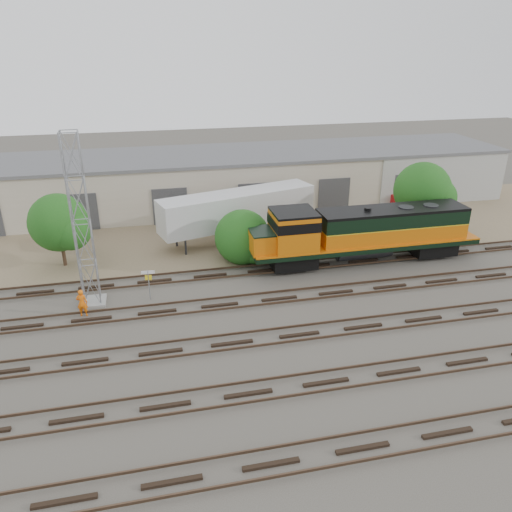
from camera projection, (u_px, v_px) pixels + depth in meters
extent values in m
plane|color=#47423A|center=(285.00, 311.00, 31.85)|extent=(140.00, 140.00, 0.00)
cube|color=#726047|center=(240.00, 229.00, 45.24)|extent=(80.00, 16.00, 0.02)
cube|color=black|center=(363.00, 448.00, 21.11)|extent=(80.00, 2.40, 0.14)
cube|color=#4C3828|center=(370.00, 459.00, 20.38)|extent=(80.00, 0.08, 0.14)
cube|color=#4C3828|center=(356.00, 433.00, 21.72)|extent=(80.00, 0.08, 0.14)
cube|color=black|center=(326.00, 382.00, 25.12)|extent=(80.00, 2.40, 0.14)
cube|color=#4C3828|center=(331.00, 390.00, 24.40)|extent=(80.00, 0.08, 0.14)
cube|color=#4C3828|center=(321.00, 371.00, 25.74)|extent=(80.00, 0.08, 0.14)
cube|color=black|center=(299.00, 335.00, 29.14)|extent=(80.00, 2.40, 0.14)
cube|color=#4C3828|center=(303.00, 340.00, 28.42)|extent=(80.00, 0.08, 0.14)
cube|color=#4C3828|center=(296.00, 326.00, 29.76)|extent=(80.00, 0.08, 0.14)
cube|color=black|center=(279.00, 299.00, 33.16)|extent=(80.00, 2.40, 0.14)
cube|color=#4C3828|center=(282.00, 302.00, 32.43)|extent=(80.00, 0.08, 0.14)
cube|color=#4C3828|center=(276.00, 292.00, 33.77)|extent=(80.00, 0.08, 0.14)
cube|color=black|center=(263.00, 270.00, 37.18)|extent=(80.00, 2.40, 0.14)
cube|color=#4C3828|center=(266.00, 273.00, 36.45)|extent=(80.00, 0.08, 0.14)
cube|color=#4C3828|center=(261.00, 265.00, 37.79)|extent=(80.00, 0.08, 0.14)
cube|color=#BFB39F|center=(225.00, 180.00, 51.38)|extent=(58.00, 10.00, 5.00)
cube|color=#59595B|center=(225.00, 155.00, 50.31)|extent=(58.40, 10.40, 0.30)
cube|color=#999993|center=(444.00, 180.00, 51.30)|extent=(14.00, 0.10, 5.00)
cube|color=#333335|center=(80.00, 213.00, 44.37)|extent=(3.20, 0.12, 3.40)
cube|color=#333335|center=(170.00, 206.00, 45.98)|extent=(3.20, 0.12, 3.40)
cube|color=#333335|center=(255.00, 201.00, 47.59)|extent=(3.20, 0.12, 3.40)
cube|color=#333335|center=(334.00, 195.00, 49.20)|extent=(3.20, 0.12, 3.40)
cube|color=#333335|center=(408.00, 190.00, 50.80)|extent=(3.20, 0.12, 3.40)
cube|color=black|center=(292.00, 259.00, 37.33)|extent=(3.34, 2.50, 1.04)
cube|color=black|center=(431.00, 246.00, 39.64)|extent=(3.34, 2.50, 1.04)
cube|color=black|center=(365.00, 244.00, 38.20)|extent=(17.74, 3.13, 0.37)
cylinder|color=black|center=(364.00, 251.00, 38.47)|extent=(4.38, 1.15, 1.15)
cube|color=#C15C09|center=(391.00, 232.00, 38.30)|extent=(11.48, 2.71, 1.25)
cube|color=black|center=(392.00, 218.00, 37.83)|extent=(11.48, 2.71, 1.04)
cube|color=black|center=(393.00, 210.00, 37.58)|extent=(11.48, 2.71, 0.21)
cube|color=#C15C09|center=(293.00, 231.00, 36.43)|extent=(3.13, 3.13, 2.71)
cube|color=black|center=(294.00, 212.00, 35.85)|extent=(3.13, 3.13, 0.17)
cube|color=#C15C09|center=(261.00, 241.00, 36.20)|extent=(1.67, 2.50, 1.46)
cube|color=gray|center=(93.00, 302.00, 32.73)|extent=(1.64, 1.64, 0.20)
cylinder|color=gray|center=(74.00, 220.00, 30.84)|extent=(0.08, 0.08, 10.93)
cylinder|color=gray|center=(90.00, 219.00, 31.04)|extent=(0.08, 0.08, 10.93)
cylinder|color=gray|center=(72.00, 225.00, 29.94)|extent=(0.08, 0.08, 10.93)
cylinder|color=gray|center=(89.00, 224.00, 30.14)|extent=(0.08, 0.08, 10.93)
cylinder|color=gray|center=(149.00, 285.00, 32.83)|extent=(0.07, 0.07, 2.13)
cube|color=white|center=(148.00, 272.00, 32.46)|extent=(0.87, 0.11, 0.21)
cube|color=yellow|center=(148.00, 278.00, 32.62)|extent=(0.44, 0.08, 0.34)
imported|color=orange|center=(82.00, 303.00, 30.93)|extent=(0.71, 0.51, 1.82)
cube|color=silver|center=(238.00, 208.00, 42.05)|extent=(13.79, 6.35, 2.82)
cube|color=black|center=(290.00, 223.00, 45.30)|extent=(3.13, 3.20, 1.04)
cube|color=black|center=(186.00, 247.00, 39.76)|extent=(0.16, 0.16, 1.36)
cube|color=black|center=(176.00, 238.00, 41.44)|extent=(0.16, 0.16, 1.36)
cube|color=#154B92|center=(402.00, 198.00, 51.59)|extent=(1.76, 1.67, 1.50)
cube|color=maroon|center=(399.00, 201.00, 50.73)|extent=(1.73, 1.65, 1.40)
cylinder|color=#382619|center=(64.00, 253.00, 37.78)|extent=(0.27, 0.27, 1.97)
sphere|color=#164E16|center=(58.00, 222.00, 36.78)|extent=(4.31, 4.31, 4.31)
sphere|color=#164E16|center=(70.00, 230.00, 36.55)|extent=(3.01, 3.01, 3.01)
cylinder|color=#382619|center=(243.00, 257.00, 39.08)|extent=(0.29, 0.29, 0.39)
sphere|color=#164E16|center=(242.00, 237.00, 38.40)|extent=(4.29, 4.29, 4.29)
sphere|color=#164E16|center=(255.00, 244.00, 38.17)|extent=(3.00, 3.00, 3.00)
cylinder|color=#382619|center=(418.00, 222.00, 43.46)|extent=(0.28, 0.28, 2.40)
sphere|color=#164E16|center=(422.00, 190.00, 42.30)|extent=(4.80, 4.80, 4.80)
sphere|color=#164E16|center=(436.00, 198.00, 42.05)|extent=(3.36, 3.36, 3.36)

